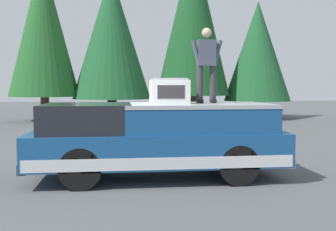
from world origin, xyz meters
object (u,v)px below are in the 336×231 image
(compressor_unit, at_px, (169,91))
(parked_car_silver, at_px, (217,119))
(pickup_truck, at_px, (157,139))
(person_on_truck_bed, at_px, (206,63))

(compressor_unit, height_order, parked_car_silver, compressor_unit)
(parked_car_silver, bearing_deg, compressor_unit, 159.36)
(pickup_truck, relative_size, compressor_unit, 6.60)
(pickup_truck, xyz_separation_m, person_on_truck_bed, (0.18, -1.13, 1.68))
(pickup_truck, xyz_separation_m, compressor_unit, (0.06, -0.27, 1.05))
(parked_car_silver, bearing_deg, pickup_truck, 157.89)
(compressor_unit, height_order, person_on_truck_bed, person_on_truck_bed)
(person_on_truck_bed, distance_m, parked_car_silver, 8.74)
(pickup_truck, height_order, person_on_truck_bed, person_on_truck_bed)
(pickup_truck, height_order, compressor_unit, compressor_unit)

